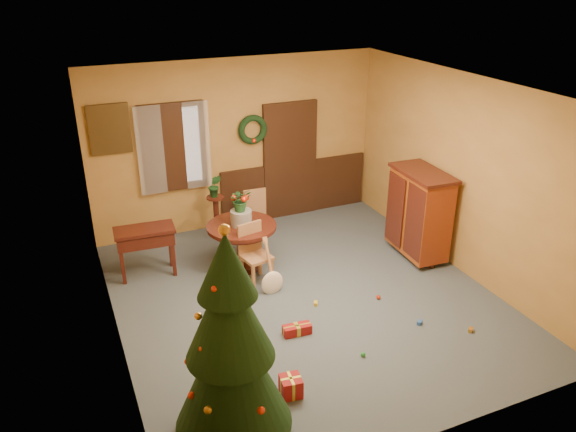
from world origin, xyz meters
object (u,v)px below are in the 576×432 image
chair_near (254,251)px  writing_desk (145,240)px  sideboard (419,212)px  dining_table (242,238)px  christmas_tree (230,346)px

chair_near → writing_desk: bearing=150.8°
sideboard → dining_table: bearing=164.7°
writing_desk → christmas_tree: bearing=-87.2°
dining_table → chair_near: chair_near is taller
chair_near → christmas_tree: christmas_tree is taller
dining_table → chair_near: 0.44m
dining_table → writing_desk: writing_desk is taller
dining_table → chair_near: (0.03, -0.44, -0.02)m
dining_table → christmas_tree: christmas_tree is taller
dining_table → writing_desk: (-1.37, 0.34, 0.08)m
chair_near → writing_desk: size_ratio=1.00×
writing_desk → dining_table: bearing=-14.1°
christmas_tree → sideboard: christmas_tree is taller
dining_table → sideboard: sideboard is taller
christmas_tree → sideboard: bearing=32.5°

